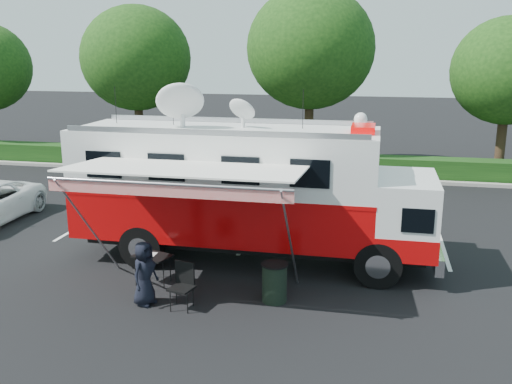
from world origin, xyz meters
TOP-DOWN VIEW (x-y plane):
  - ground_plane at (0.00, 0.00)m, footprint 120.00×120.00m
  - back_border at (1.14, 12.90)m, footprint 60.00×6.14m
  - stall_lines at (-0.50, 3.00)m, footprint 24.12×5.50m
  - command_truck at (-0.09, -0.00)m, footprint 10.12×2.78m
  - awning at (-0.99, -2.89)m, footprint 5.52×2.84m
  - person at (-1.86, -3.39)m, footprint 0.68×0.87m
  - folding_table at (-2.14, -2.21)m, footprint 1.07×0.90m
  - folding_chair at (-0.92, -3.34)m, footprint 0.62×0.65m
  - trash_bin at (1.12, -2.59)m, footprint 0.65×0.65m

SIDE VIEW (x-z plane):
  - ground_plane at x=0.00m, z-range 0.00..0.00m
  - person at x=-1.86m, z-range -0.78..0.78m
  - stall_lines at x=-0.50m, z-range 0.00..0.01m
  - trash_bin at x=1.12m, z-range 0.00..0.96m
  - folding_chair at x=-0.92m, z-range 0.10..1.20m
  - folding_table at x=-2.14m, z-range 0.34..1.13m
  - command_truck at x=-0.09m, z-range -0.35..4.51m
  - awning at x=-0.99m, z-range 1.47..4.80m
  - back_border at x=1.14m, z-range 0.57..9.44m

